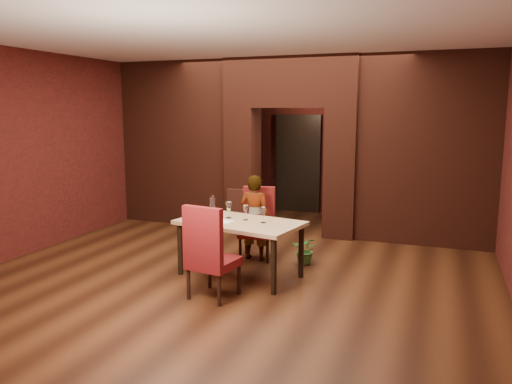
% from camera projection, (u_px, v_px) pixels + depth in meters
% --- Properties ---
extents(floor, '(8.00, 8.00, 0.00)m').
position_uv_depth(floor, '(251.00, 262.00, 7.54)').
color(floor, '#422110').
rests_on(floor, ground).
extents(ceiling, '(7.00, 8.00, 0.04)m').
position_uv_depth(ceiling, '(251.00, 43.00, 7.02)').
color(ceiling, silver).
rests_on(ceiling, ground).
extents(wall_back, '(7.00, 0.04, 3.20)m').
position_uv_depth(wall_back, '(317.00, 140.00, 10.97)').
color(wall_back, maroon).
rests_on(wall_back, ground).
extents(wall_front, '(7.00, 0.04, 3.20)m').
position_uv_depth(wall_front, '(51.00, 204.00, 3.59)').
color(wall_front, maroon).
rests_on(wall_front, ground).
extents(wall_left, '(0.04, 8.00, 3.20)m').
position_uv_depth(wall_left, '(60.00, 149.00, 8.49)').
color(wall_left, maroon).
rests_on(wall_left, ground).
extents(pillar_left, '(0.55, 0.55, 2.30)m').
position_uv_depth(pillar_left, '(243.00, 169.00, 9.53)').
color(pillar_left, maroon).
rests_on(pillar_left, ground).
extents(pillar_right, '(0.55, 0.55, 2.30)m').
position_uv_depth(pillar_right, '(342.00, 173.00, 8.87)').
color(pillar_right, maroon).
rests_on(pillar_right, ground).
extents(lintel, '(2.45, 0.55, 0.90)m').
position_uv_depth(lintel, '(291.00, 82.00, 8.94)').
color(lintel, maroon).
rests_on(lintel, ground).
extents(wing_wall_left, '(2.28, 0.35, 3.20)m').
position_uv_depth(wing_wall_left, '(177.00, 144.00, 9.95)').
color(wing_wall_left, maroon).
rests_on(wing_wall_left, ground).
extents(wing_wall_right, '(2.28, 0.35, 3.20)m').
position_uv_depth(wing_wall_right, '(427.00, 150.00, 8.30)').
color(wing_wall_right, maroon).
rests_on(wing_wall_right, ground).
extents(vent_panel, '(0.40, 0.03, 0.50)m').
position_uv_depth(vent_panel, '(237.00, 202.00, 9.35)').
color(vent_panel, '#A5462F').
rests_on(vent_panel, ground).
extents(rear_door, '(0.90, 0.08, 2.10)m').
position_uv_depth(rear_door, '(298.00, 165.00, 11.15)').
color(rear_door, black).
rests_on(rear_door, ground).
extents(rear_door_frame, '(1.02, 0.04, 2.22)m').
position_uv_depth(rear_door_frame, '(298.00, 165.00, 11.11)').
color(rear_door_frame, black).
rests_on(rear_door_frame, ground).
extents(dining_table, '(1.79, 1.22, 0.77)m').
position_uv_depth(dining_table, '(240.00, 249.00, 6.84)').
color(dining_table, tan).
rests_on(dining_table, ground).
extents(chair_far, '(0.57, 0.57, 1.09)m').
position_uv_depth(chair_far, '(257.00, 224.00, 7.62)').
color(chair_far, maroon).
rests_on(chair_far, ground).
extents(chair_near, '(0.60, 0.60, 1.16)m').
position_uv_depth(chair_near, '(214.00, 251.00, 6.04)').
color(chair_near, maroon).
rests_on(chair_near, ground).
extents(person_seated, '(0.49, 0.33, 1.31)m').
position_uv_depth(person_seated, '(255.00, 218.00, 7.55)').
color(person_seated, silver).
rests_on(person_seated, ground).
extents(wine_glass_a, '(0.09, 0.09, 0.23)m').
position_uv_depth(wine_glass_a, '(229.00, 210.00, 6.95)').
color(wine_glass_a, silver).
rests_on(wine_glass_a, dining_table).
extents(wine_glass_b, '(0.08, 0.08, 0.20)m').
position_uv_depth(wine_glass_b, '(246.00, 213.00, 6.83)').
color(wine_glass_b, white).
rests_on(wine_glass_b, dining_table).
extents(wine_glass_c, '(0.09, 0.09, 0.21)m').
position_uv_depth(wine_glass_c, '(263.00, 215.00, 6.66)').
color(wine_glass_c, silver).
rests_on(wine_glass_c, dining_table).
extents(tasting_sheet, '(0.35, 0.28, 0.00)m').
position_uv_depth(tasting_sheet, '(221.00, 221.00, 6.77)').
color(tasting_sheet, white).
rests_on(tasting_sheet, dining_table).
extents(wine_bucket, '(0.16, 0.16, 0.19)m').
position_uv_depth(wine_bucket, '(193.00, 214.00, 6.80)').
color(wine_bucket, silver).
rests_on(wine_bucket, dining_table).
extents(water_bottle, '(0.07, 0.07, 0.32)m').
position_uv_depth(water_bottle, '(213.00, 207.00, 6.93)').
color(water_bottle, white).
rests_on(water_bottle, dining_table).
extents(potted_plant, '(0.40, 0.35, 0.43)m').
position_uv_depth(potted_plant, '(306.00, 250.00, 7.40)').
color(potted_plant, '#336A2B').
rests_on(potted_plant, ground).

